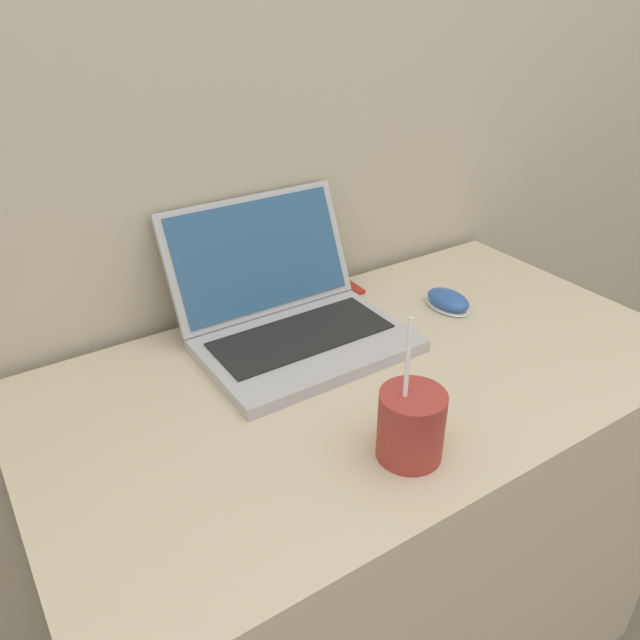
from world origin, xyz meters
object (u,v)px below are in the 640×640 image
(drink_cup, at_px, (411,424))
(usb_stick, at_px, (352,287))
(computer_mouse, at_px, (448,301))
(laptop, at_px, (290,312))

(drink_cup, xyz_separation_m, usb_stick, (0.22, 0.42, -0.05))
(drink_cup, distance_m, computer_mouse, 0.42)
(laptop, height_order, computer_mouse, laptop)
(laptop, height_order, drink_cup, laptop)
(drink_cup, bearing_deg, usb_stick, 62.97)
(drink_cup, relative_size, usb_stick, 3.22)
(computer_mouse, bearing_deg, usb_stick, 123.95)
(computer_mouse, distance_m, usb_stick, 0.19)
(laptop, bearing_deg, drink_cup, -93.96)
(computer_mouse, relative_size, usb_stick, 1.60)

